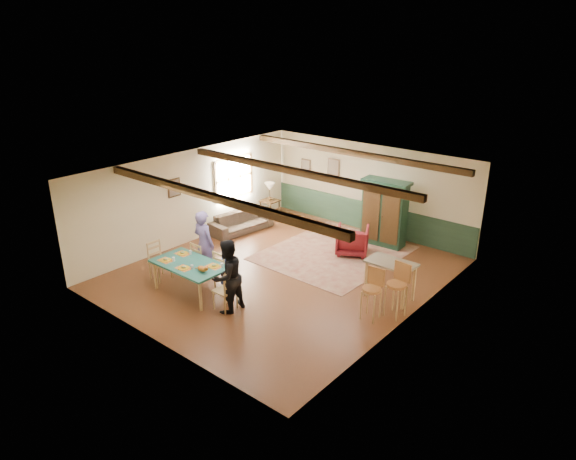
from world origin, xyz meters
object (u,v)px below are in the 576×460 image
Objects in this scene: sofa at (241,222)px; cat at (202,268)px; bar_stool_left at (371,295)px; person_man at (204,244)px; table_lamp at (270,191)px; dining_chair_far_right at (225,269)px; dining_chair_end_left at (160,261)px; dining_table at (191,278)px; armchair at (352,240)px; dining_chair_far_left at (203,260)px; end_table at (270,209)px; bar_stool_right at (396,291)px; armoire at (384,213)px; person_woman at (227,276)px; person_child at (228,267)px; counter_table at (390,280)px; dining_chair_end_right at (225,289)px.

cat is at bearing -139.20° from sofa.
bar_stool_left reaches higher than cat.
person_man reaches higher than table_lamp.
dining_chair_far_right and dining_chair_end_left have the same top height.
dining_table is 4.69m from armchair.
person_man is at bearing -90.00° from dining_chair_far_left.
dining_table reaches higher than end_table.
dining_chair_end_left is at bearing -80.54° from end_table.
bar_stool_right is at bearing -159.40° from dining_chair_far_right.
person_man reaches higher than armchair.
table_lamp is (0.00, 0.00, 0.61)m from end_table.
armchair reaches higher than sofa.
cat is at bearing -107.80° from armoire.
end_table is (-3.28, 5.06, -0.52)m from person_woman.
dining_chair_far_right is 0.84× the size of bar_stool_left.
person_man reaches higher than person_child.
dining_chair_end_left is at bearing -165.54° from bar_stool_left.
armoire reaches higher than sofa.
dining_table is at bearing -90.00° from person_woman.
armoire is 4.06m from end_table.
cat is at bearing -137.92° from counter_table.
dining_chair_far_left is at bearing -0.00° from dining_chair_far_right.
dining_chair_far_right is 0.95× the size of person_child.
counter_table is (4.14, 2.03, -0.02)m from dining_chair_far_left.
end_table is 0.53× the size of bar_stool_right.
table_lamp is (-3.98, -0.46, -0.03)m from armoire.
person_woman is (0.10, -0.00, 0.36)m from dining_chair_end_right.
armchair is 3.75m from table_lamp.
dining_table is at bearing -90.00° from dining_chair_end_left.
dining_chair_end_right is at bearing 155.08° from dining_chair_far_left.
dining_table is 1.59× the size of bar_stool_left.
bar_stool_left is at bearing -165.35° from person_child.
cat is 5.76m from table_lamp.
dining_chair_end_left is 1.51× the size of end_table.
person_man is 1.72× the size of person_child.
dining_chair_far_left is at bearing -46.17° from dining_chair_end_left.
dining_chair_far_right is at bearing 60.81° from dining_table.
armoire is 1.73× the size of counter_table.
armchair is (1.09, 4.49, -0.46)m from cat.
dining_table is at bearing 169.70° from cat.
dining_chair_end_right is 1.11× the size of armchair.
table_lamp is (-1.61, 4.24, 0.06)m from person_man.
dining_table is at bearing 63.43° from person_child.
person_child is (0.81, 0.08, 0.03)m from dining_chair_far_left.
person_child is (1.58, 0.81, 0.03)m from dining_chair_end_left.
dining_table is 1.89× the size of dining_chair_end_left.
dining_chair_far_right is 4.97m from table_lamp.
cat reaches higher than sofa.
bar_stool_right is at bearing -96.53° from sofa.
table_lamp reaches higher than dining_chair_far_left.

